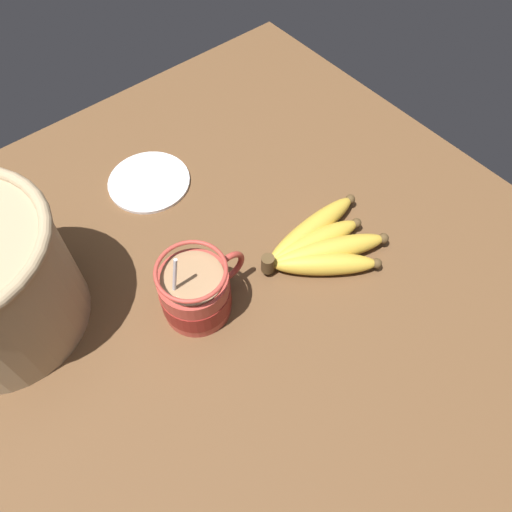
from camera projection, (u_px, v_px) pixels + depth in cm
name	position (u px, v px, depth cm)	size (l,w,h in cm)	color
table	(230.00, 304.00, 75.16)	(103.74, 103.74, 2.92)	brown
coffee_mug	(196.00, 292.00, 69.74)	(13.74, 10.02, 14.34)	#B23D33
banana_bunch	(320.00, 245.00, 77.24)	(20.95, 14.64, 4.11)	#4C381E
small_plate	(149.00, 182.00, 86.68)	(14.15, 14.15, 0.60)	white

